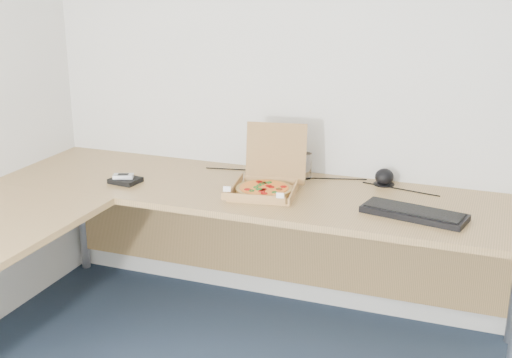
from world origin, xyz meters
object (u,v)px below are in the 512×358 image
at_px(wallet, 125,180).
at_px(drinking_glass, 304,166).
at_px(desk, 150,216).
at_px(keyboard, 414,213).
at_px(pizza_box, 265,185).

bearing_deg(wallet, drinking_glass, 32.72).
bearing_deg(drinking_glass, desk, -126.02).
height_order(desk, drinking_glass, drinking_glass).
height_order(desk, wallet, wallet).
xyz_separation_m(drinking_glass, keyboard, (0.59, -0.35, -0.05)).
distance_m(drinking_glass, wallet, 0.88).
height_order(drinking_glass, keyboard, drinking_glass).
xyz_separation_m(desk, pizza_box, (0.39, 0.39, 0.06)).
bearing_deg(drinking_glass, wallet, -154.18).
relative_size(desk, wallet, 18.47).
distance_m(pizza_box, wallet, 0.69).
bearing_deg(wallet, keyboard, 8.03).
xyz_separation_m(desk, drinking_glass, (0.49, 0.67, 0.09)).
relative_size(desk, drinking_glass, 19.97).
xyz_separation_m(pizza_box, wallet, (-0.69, -0.10, -0.02)).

